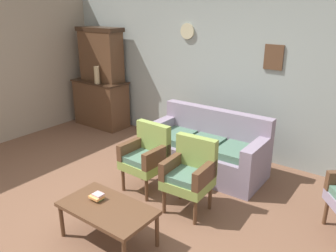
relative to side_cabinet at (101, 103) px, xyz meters
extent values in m
plane|color=brown|center=(2.46, -2.25, -0.47)|extent=(7.68, 7.68, 0.00)
cube|color=#939E99|center=(2.46, 0.38, 0.88)|extent=(6.40, 0.06, 2.70)
cube|color=brown|center=(3.36, 0.33, 1.18)|extent=(0.28, 0.02, 0.36)
cylinder|color=beige|center=(1.86, 0.33, 1.48)|extent=(0.26, 0.03, 0.26)
cube|color=brown|center=(0.00, 0.00, -0.02)|extent=(1.10, 0.52, 0.90)
cube|color=#342115|center=(0.00, 0.00, 0.45)|extent=(1.16, 0.55, 0.03)
cube|color=brown|center=(0.00, 0.08, 0.94)|extent=(0.90, 0.36, 0.95)
cube|color=#342115|center=(0.00, 0.08, 1.45)|extent=(0.99, 0.38, 0.08)
cylinder|color=tan|center=(0.14, -0.19, 0.63)|extent=(0.11, 0.11, 0.33)
cube|color=gray|center=(2.79, -0.55, -0.26)|extent=(1.75, 0.83, 0.42)
cube|color=gray|center=(2.79, -0.23, 0.19)|extent=(1.74, 0.19, 0.48)
cube|color=gray|center=(3.58, -0.54, 0.07)|extent=(0.17, 0.80, 0.24)
cube|color=gray|center=(2.01, -0.56, 0.07)|extent=(0.17, 0.80, 0.24)
cube|color=#4C705B|center=(3.30, -0.58, 0.00)|extent=(0.46, 0.57, 0.10)
cube|color=#4C705B|center=(2.80, -0.59, 0.00)|extent=(0.46, 0.57, 0.10)
cube|color=#4C705B|center=(2.30, -0.60, 0.00)|extent=(0.46, 0.57, 0.10)
cube|color=#849947|center=(2.42, -1.49, -0.09)|extent=(0.54, 0.50, 0.12)
cube|color=#4C705B|center=(2.42, -1.51, 0.00)|extent=(0.46, 0.42, 0.10)
cube|color=#849947|center=(2.43, -1.29, 0.20)|extent=(0.52, 0.12, 0.46)
cube|color=brown|center=(2.64, -1.50, 0.08)|extent=(0.10, 0.48, 0.22)
cube|color=brown|center=(2.20, -1.49, 0.08)|extent=(0.10, 0.48, 0.22)
cylinder|color=brown|center=(2.62, -1.69, -0.31)|extent=(0.04, 0.04, 0.32)
cylinder|color=brown|center=(2.20, -1.68, -0.31)|extent=(0.04, 0.04, 0.32)
cylinder|color=brown|center=(2.63, -1.31, -0.31)|extent=(0.04, 0.04, 0.32)
cylinder|color=brown|center=(2.22, -1.30, -0.31)|extent=(0.04, 0.04, 0.32)
cube|color=#849947|center=(3.16, -1.56, -0.09)|extent=(0.55, 0.51, 0.12)
cube|color=#4C705B|center=(3.16, -1.58, 0.00)|extent=(0.47, 0.44, 0.10)
cube|color=#849947|center=(3.14, -1.36, 0.20)|extent=(0.53, 0.13, 0.46)
cube|color=brown|center=(3.38, -1.55, 0.08)|extent=(0.11, 0.48, 0.22)
cube|color=brown|center=(2.94, -1.58, 0.08)|extent=(0.11, 0.48, 0.22)
cylinder|color=brown|center=(3.38, -1.74, -0.31)|extent=(0.04, 0.04, 0.32)
cylinder|color=brown|center=(2.96, -1.77, -0.31)|extent=(0.04, 0.04, 0.32)
cylinder|color=brown|center=(3.35, -1.36, -0.31)|extent=(0.04, 0.04, 0.32)
cylinder|color=brown|center=(2.94, -1.39, -0.31)|extent=(0.04, 0.04, 0.32)
cylinder|color=brown|center=(4.56, -0.85, -0.31)|extent=(0.04, 0.04, 0.32)
cube|color=brown|center=(2.80, -2.53, -0.07)|extent=(1.00, 0.56, 0.04)
cylinder|color=brown|center=(2.34, -2.29, -0.28)|extent=(0.04, 0.04, 0.38)
cylinder|color=brown|center=(3.26, -2.29, -0.28)|extent=(0.04, 0.04, 0.38)
cylinder|color=brown|center=(2.34, -2.77, -0.28)|extent=(0.04, 0.04, 0.38)
cube|color=#608B47|center=(2.62, -2.48, -0.03)|extent=(0.11, 0.08, 0.02)
cube|color=#F1A055|center=(2.62, -2.50, -0.01)|extent=(0.14, 0.11, 0.03)
cube|color=#C89FA2|center=(2.63, -2.48, 0.01)|extent=(0.11, 0.09, 0.02)
camera|label=1|loc=(5.09, -4.55, 1.91)|focal=36.30mm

